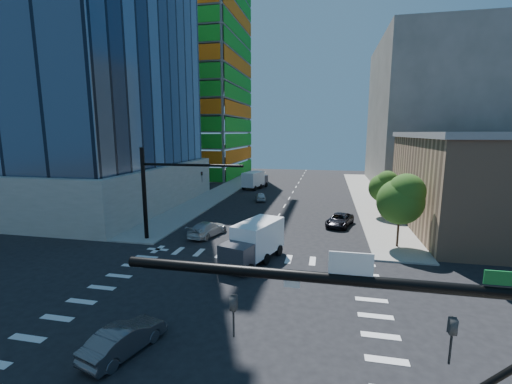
# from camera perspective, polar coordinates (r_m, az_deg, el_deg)

# --- Properties ---
(ground) EXTENTS (160.00, 160.00, 0.00)m
(ground) POSITION_cam_1_polar(r_m,az_deg,el_deg) (22.03, -5.63, -18.78)
(ground) COLOR black
(ground) RESTS_ON ground
(road_markings) EXTENTS (20.00, 20.00, 0.01)m
(road_markings) POSITION_cam_1_polar(r_m,az_deg,el_deg) (22.03, -5.63, -18.76)
(road_markings) COLOR silver
(road_markings) RESTS_ON ground
(sidewalk_ne) EXTENTS (5.00, 60.00, 0.15)m
(sidewalk_ne) POSITION_cam_1_polar(r_m,az_deg,el_deg) (59.68, 18.00, -0.69)
(sidewalk_ne) COLOR gray
(sidewalk_ne) RESTS_ON ground
(sidewalk_nw) EXTENTS (5.00, 60.00, 0.15)m
(sidewalk_nw) POSITION_cam_1_polar(r_m,az_deg,el_deg) (62.13, -5.56, 0.15)
(sidewalk_nw) COLOR gray
(sidewalk_nw) RESTS_ON ground
(construction_building) EXTENTS (25.16, 34.50, 70.60)m
(construction_building) POSITION_cam_1_polar(r_m,az_deg,el_deg) (88.11, -11.13, 18.91)
(construction_building) COLOR slate
(construction_building) RESTS_ON ground
(commercial_building) EXTENTS (20.50, 22.50, 10.60)m
(commercial_building) POSITION_cam_1_polar(r_m,az_deg,el_deg) (44.96, 36.85, 1.23)
(commercial_building) COLOR #A67F60
(commercial_building) RESTS_ON ground
(bg_building_ne) EXTENTS (24.00, 30.00, 28.00)m
(bg_building_ne) POSITION_cam_1_polar(r_m,az_deg,el_deg) (76.42, 28.47, 11.32)
(bg_building_ne) COLOR #615D57
(bg_building_ne) RESTS_ON ground
(signal_mast_nw) EXTENTS (10.20, 0.40, 9.00)m
(signal_mast_nw) POSITION_cam_1_polar(r_m,az_deg,el_deg) (34.26, -16.02, 1.03)
(signal_mast_nw) COLOR black
(signal_mast_nw) RESTS_ON sidewalk_nw
(tree_south) EXTENTS (4.16, 4.16, 6.82)m
(tree_south) POSITION_cam_1_polar(r_m,az_deg,el_deg) (33.49, 23.18, -0.99)
(tree_south) COLOR #382316
(tree_south) RESTS_ON sidewalk_ne
(tree_north) EXTENTS (3.54, 3.52, 5.78)m
(tree_north) POSITION_cam_1_polar(r_m,az_deg,el_deg) (45.32, 20.61, 0.94)
(tree_north) COLOR #382316
(tree_north) RESTS_ON sidewalk_ne
(car_nb_far) EXTENTS (3.64, 5.51, 1.41)m
(car_nb_far) POSITION_cam_1_polar(r_m,az_deg,el_deg) (40.28, 13.77, -4.54)
(car_nb_far) COLOR black
(car_nb_far) RESTS_ON ground
(car_sb_near) EXTENTS (3.34, 5.49, 1.49)m
(car_sb_near) POSITION_cam_1_polar(r_m,az_deg,el_deg) (35.81, -8.08, -6.10)
(car_sb_near) COLOR silver
(car_sb_near) RESTS_ON ground
(car_sb_mid) EXTENTS (2.33, 3.99, 1.27)m
(car_sb_mid) POSITION_cam_1_polar(r_m,az_deg,el_deg) (53.48, 0.77, -0.78)
(car_sb_mid) COLOR #B6BABE
(car_sb_mid) RESTS_ON ground
(car_sb_cross) EXTENTS (2.66, 4.59, 1.43)m
(car_sb_cross) POSITION_cam_1_polar(r_m,az_deg,el_deg) (19.08, -21.07, -21.87)
(car_sb_cross) COLOR #4C4C51
(car_sb_cross) RESTS_ON ground
(box_truck_near) EXTENTS (4.39, 6.67, 3.23)m
(box_truck_near) POSITION_cam_1_polar(r_m,az_deg,el_deg) (28.19, -0.65, -8.98)
(box_truck_near) COLOR black
(box_truck_near) RESTS_ON ground
(box_truck_far) EXTENTS (4.05, 6.60, 3.23)m
(box_truck_far) POSITION_cam_1_polar(r_m,az_deg,el_deg) (65.21, -0.06, 1.87)
(box_truck_far) COLOR black
(box_truck_far) RESTS_ON ground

